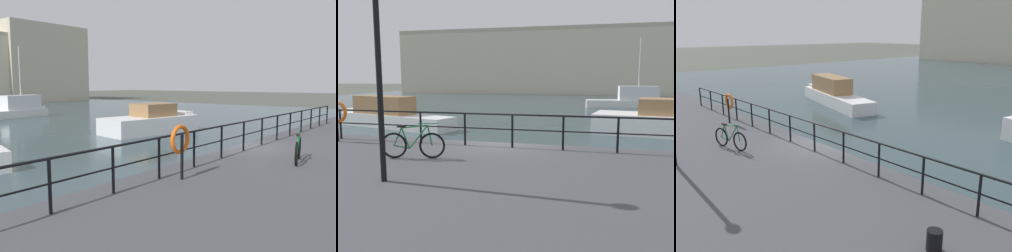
# 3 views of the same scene
# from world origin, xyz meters

# --- Properties ---
(ground_plane) EXTENTS (240.00, 240.00, 0.00)m
(ground_plane) POSITION_xyz_m (0.00, 0.00, 0.00)
(ground_plane) COLOR #4C5147
(moored_red_daysailer) EXTENTS (8.88, 4.07, 2.02)m
(moored_red_daysailer) POSITION_xyz_m (-10.00, 8.95, 0.80)
(moored_red_daysailer) COLOR white
(moored_red_daysailer) RESTS_ON water_basin
(quay_railing) EXTENTS (20.84, 0.07, 1.08)m
(quay_railing) POSITION_xyz_m (-0.23, -0.75, 1.81)
(quay_railing) COLOR black
(quay_railing) RESTS_ON quay_promenade
(parked_bicycle) EXTENTS (1.73, 0.49, 0.98)m
(parked_bicycle) POSITION_xyz_m (-1.72, -2.92, 1.47)
(parked_bicycle) COLOR black
(parked_bicycle) RESTS_ON quay_promenade
(mooring_bollard) EXTENTS (0.32, 0.32, 0.44)m
(mooring_bollard) POSITION_xyz_m (7.10, -2.67, 1.30)
(mooring_bollard) COLOR black
(mooring_bollard) RESTS_ON quay_promenade
(life_ring_stand) EXTENTS (0.75, 0.16, 1.40)m
(life_ring_stand) POSITION_xyz_m (-5.54, -1.21, 2.05)
(life_ring_stand) COLOR black
(life_ring_stand) RESTS_ON quay_promenade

